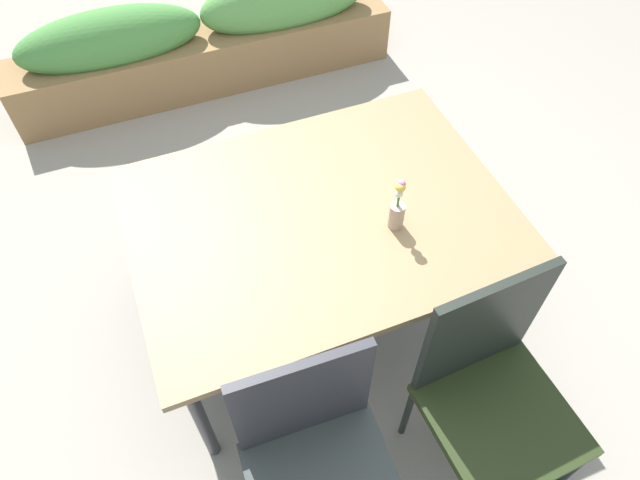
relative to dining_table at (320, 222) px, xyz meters
The scene contains 6 objects.
ground_plane 0.67m from the dining_table, 58.92° to the left, with size 12.00×12.00×0.00m, color gray.
dining_table is the anchor object (origin of this frame).
chair_near_left 0.90m from the dining_table, 112.09° to the right, with size 0.50×0.50×0.95m.
chair_near_right 0.89m from the dining_table, 67.80° to the right, with size 0.51×0.51×0.99m.
flower_vase 0.33m from the dining_table, 33.03° to the right, with size 0.06×0.06×0.25m.
planter_box 1.99m from the dining_table, 90.53° to the left, with size 2.48×0.38×0.68m.
Camera 1 is at (-0.58, -1.44, 2.43)m, focal length 31.99 mm.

